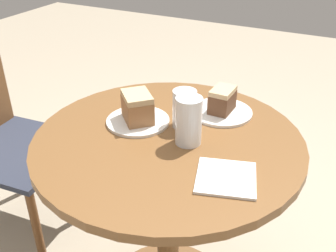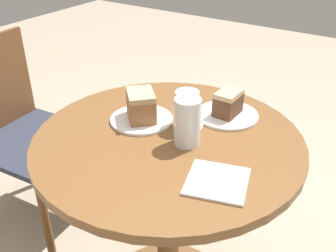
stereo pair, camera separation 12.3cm
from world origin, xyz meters
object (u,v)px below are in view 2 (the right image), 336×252
Objects in this scene: plate_near at (227,115)px; chair at (23,131)px; glass_lemonade at (187,125)px; plate_far at (142,119)px; cake_slice_near at (228,103)px; cake_slice_far at (141,106)px; glass_water at (187,112)px.

chair is at bearing 100.47° from plate_near.
chair is at bearing 86.60° from glass_lemonade.
cake_slice_near is at bearing -50.59° from plate_far.
glass_lemonade reaches higher than plate_near.
cake_slice_near is 0.23m from glass_lemonade.
glass_lemonade reaches higher than cake_slice_near.
glass_lemonade is (-0.04, -0.20, 0.01)m from cake_slice_far.
cake_slice_far is at bearing 107.73° from glass_water.
cake_slice_far is 0.94× the size of glass_lemonade.
chair reaches higher than plate_far.
glass_water is at bearing -72.27° from cake_slice_far.
cake_slice_near is at bearing -26.57° from plate_near.
glass_lemonade is at bearing -148.72° from glass_water.
chair is 4.17× the size of plate_near.
plate_far is at bearing 129.41° from cake_slice_near.
plate_near is 0.17m from glass_water.
glass_water reaches higher than cake_slice_far.
chair is at bearing 88.85° from cake_slice_far.
plate_near is 1.51× the size of cake_slice_far.
plate_far is 1.67× the size of glass_water.
plate_near is 0.05m from cake_slice_near.
plate_far is at bearing 0.00° from cake_slice_far.
cake_slice_near is 0.68× the size of glass_lemonade.
cake_slice_near is at bearing -50.59° from cake_slice_far.
plate_far is 0.17m from glass_water.
cake_slice_far is at bearing 129.41° from cake_slice_near.
glass_water is (-0.14, 0.08, 0.00)m from cake_slice_near.
plate_near is at bearing -29.64° from glass_water.
plate_far is 0.22m from glass_lemonade.
plate_far is at bearing 78.82° from glass_lemonade.
glass_water reaches higher than cake_slice_near.
glass_water is (0.05, -0.15, -0.00)m from cake_slice_far.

